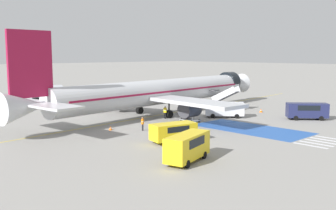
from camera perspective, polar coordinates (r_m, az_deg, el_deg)
The scene contains 21 objects.
ground_plane at distance 59.32m, azimuth 0.40°, elevation -1.21°, with size 600.00×600.00×0.00m, color gray.
apron_leadline_yellow at distance 58.17m, azimuth -0.89°, elevation -1.38°, with size 0.20×81.91×0.01m, color gold.
apron_stand_patch_blue at distance 48.05m, azimuth 11.96°, elevation -3.42°, with size 6.45×13.91×0.01m, color #2856A8.
apron_walkway_bar_0 at distance 41.11m, azimuth 19.95°, elevation -5.55°, with size 0.44×3.60×0.01m, color silver.
apron_walkway_bar_1 at distance 42.16m, azimuth 20.68°, elevation -5.26°, with size 0.44×3.60×0.01m, color silver.
apron_walkway_bar_2 at distance 43.23m, azimuth 21.37°, elevation -4.99°, with size 0.44×3.60×0.01m, color silver.
apron_walkway_bar_3 at distance 44.30m, azimuth 22.03°, elevation -4.73°, with size 0.44×3.60×0.01m, color silver.
apron_walkway_bar_4 at distance 45.38m, azimuth 22.66°, elevation -4.48°, with size 0.44×3.60×0.01m, color silver.
airliner at distance 57.25m, azimuth -1.35°, elevation 1.89°, with size 47.43×31.07×11.42m.
boarding_stairs_forward at distance 63.66m, azimuth 8.32°, elevation 0.20°, with size 2.63×5.39×3.91m.
fuel_tanker at distance 73.69m, azimuth -16.70°, elevation 1.49°, with size 9.24×3.63×3.34m.
service_van_0 at distance 39.88m, azimuth 0.79°, elevation -3.76°, with size 4.98×2.99×1.95m.
service_van_1 at distance 55.96m, azimuth 8.20°, elevation -0.49°, with size 5.06×5.34×2.12m.
service_van_2 at distance 56.75m, azimuth 19.53°, elevation -0.67°, with size 4.97×5.20×2.25m.
service_van_3 at distance 32.73m, azimuth 2.83°, elevation -5.89°, with size 5.44×3.15×2.34m.
baggage_cart at distance 51.89m, azimuth 3.22°, elevation -2.18°, with size 1.71×2.72×0.87m.
ground_crew_0 at distance 46.00m, azimuth -3.71°, elevation -2.61°, with size 0.49×0.41×1.59m.
ground_crew_1 at distance 54.33m, azimuth -0.42°, elevation -0.95°, with size 0.38×0.49×1.73m.
traffic_cone_0 at distance 61.96m, azimuth 13.35°, elevation -0.78°, with size 0.49×0.49×0.55m.
traffic_cone_1 at distance 46.79m, azimuth -8.35°, elevation -3.34°, with size 0.42×0.42×0.47m.
traffic_cone_2 at distance 48.59m, azimuth 4.06°, elevation -2.87°, with size 0.44×0.44×0.49m.
Camera 1 is at (-40.87, -42.05, 8.94)m, focal length 42.00 mm.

